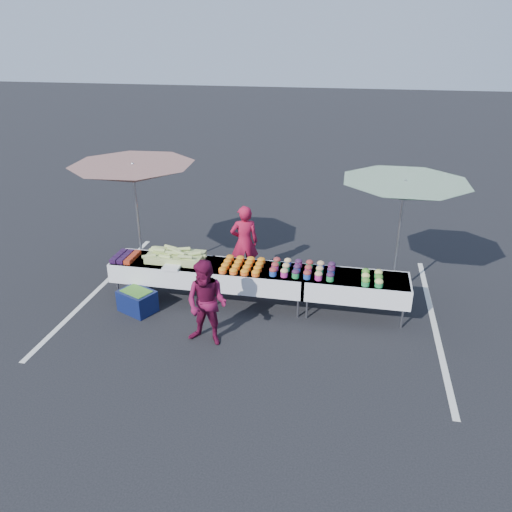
% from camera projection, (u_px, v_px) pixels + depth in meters
% --- Properties ---
extents(ground, '(80.00, 80.00, 0.00)m').
position_uv_depth(ground, '(256.00, 304.00, 9.37)').
color(ground, black).
extents(stripe_left, '(0.10, 5.00, 0.00)m').
position_uv_depth(stripe_left, '(99.00, 289.00, 9.94)').
color(stripe_left, silver).
rests_on(stripe_left, ground).
extents(stripe_right, '(0.10, 5.00, 0.00)m').
position_uv_depth(stripe_right, '(434.00, 322.00, 8.79)').
color(stripe_right, silver).
rests_on(stripe_right, ground).
extents(table_left, '(1.86, 0.81, 0.75)m').
position_uv_depth(table_left, '(163.00, 268.00, 9.45)').
color(table_left, white).
rests_on(table_left, ground).
extents(table_center, '(1.86, 0.81, 0.75)m').
position_uv_depth(table_center, '(256.00, 277.00, 9.13)').
color(table_center, white).
rests_on(table_center, ground).
extents(table_right, '(1.86, 0.81, 0.75)m').
position_uv_depth(table_right, '(356.00, 286.00, 8.80)').
color(table_right, white).
rests_on(table_right, ground).
extents(berry_punnets, '(0.40, 0.54, 0.08)m').
position_uv_depth(berry_punnets, '(126.00, 257.00, 9.44)').
color(berry_punnets, black).
rests_on(berry_punnets, table_left).
extents(corn_pile, '(1.16, 0.57, 0.26)m').
position_uv_depth(corn_pile, '(175.00, 256.00, 9.34)').
color(corn_pile, '#ABC665').
rests_on(corn_pile, table_left).
extents(plastic_bags, '(0.30, 0.25, 0.05)m').
position_uv_depth(plastic_bags, '(172.00, 267.00, 9.05)').
color(plastic_bags, white).
rests_on(plastic_bags, table_left).
extents(carrot_bowls, '(0.75, 0.69, 0.11)m').
position_uv_depth(carrot_bowls, '(242.00, 265.00, 9.07)').
color(carrot_bowls, orange).
rests_on(carrot_bowls, table_center).
extents(potato_cups, '(1.14, 0.58, 0.16)m').
position_uv_depth(potato_cups, '(303.00, 269.00, 8.87)').
color(potato_cups, '#21469E').
rests_on(potato_cups, table_right).
extents(bean_baskets, '(0.36, 0.50, 0.15)m').
position_uv_depth(bean_baskets, '(372.00, 277.00, 8.57)').
color(bean_baskets, '#228841').
rests_on(bean_baskets, table_right).
extents(vendor, '(0.66, 0.54, 1.56)m').
position_uv_depth(vendor, '(244.00, 242.00, 10.10)').
color(vendor, '#A01232').
rests_on(vendor, ground).
extents(customer, '(0.79, 0.66, 1.46)m').
position_uv_depth(customer, '(207.00, 303.00, 7.94)').
color(customer, maroon).
rests_on(customer, ground).
extents(umbrella_left, '(3.01, 3.01, 2.43)m').
position_uv_depth(umbrella_left, '(133.00, 174.00, 9.46)').
color(umbrella_left, black).
rests_on(umbrella_left, ground).
extents(umbrella_right, '(3.00, 3.00, 2.33)m').
position_uv_depth(umbrella_right, '(404.00, 192.00, 8.75)').
color(umbrella_right, black).
rests_on(umbrella_right, ground).
extents(storage_bin, '(0.76, 0.68, 0.41)m').
position_uv_depth(storage_bin, '(137.00, 301.00, 9.07)').
color(storage_bin, '#0D1743').
rests_on(storage_bin, ground).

